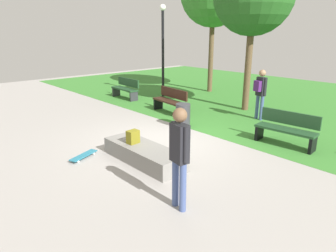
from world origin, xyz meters
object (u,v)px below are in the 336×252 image
(skateboard_by_ledge, at_px, (84,155))
(park_bench_by_oak, at_px, (126,88))
(concrete_ledge, at_px, (144,154))
(lamp_post, at_px, (163,42))
(park_bench_center_lawn, at_px, (287,128))
(skater_performing_trick, at_px, (179,151))
(park_bench_near_path, at_px, (171,100))
(backpack_on_ledge, at_px, (133,137))
(pedestrian_with_backpack, at_px, (260,90))
(trash_bin, at_px, (183,115))

(skateboard_by_ledge, height_order, park_bench_by_oak, park_bench_by_oak)
(park_bench_by_oak, bearing_deg, concrete_ledge, -31.32)
(lamp_post, bearing_deg, park_bench_center_lawn, -14.22)
(skater_performing_trick, distance_m, park_bench_by_oak, 9.43)
(skater_performing_trick, height_order, park_bench_near_path, skater_performing_trick)
(backpack_on_ledge, relative_size, park_bench_near_path, 0.19)
(park_bench_center_lawn, xyz_separation_m, park_bench_near_path, (-4.65, 0.02, 0.00))
(skater_performing_trick, relative_size, park_bench_by_oak, 1.13)
(pedestrian_with_backpack, bearing_deg, park_bench_near_path, -148.77)
(skater_performing_trick, relative_size, pedestrian_with_backpack, 1.04)
(park_bench_near_path, relative_size, trash_bin, 2.13)
(park_bench_center_lawn, relative_size, park_bench_near_path, 0.99)
(pedestrian_with_backpack, bearing_deg, backpack_on_ledge, -91.36)
(concrete_ledge, height_order, park_bench_by_oak, park_bench_by_oak)
(skateboard_by_ledge, height_order, park_bench_center_lawn, park_bench_center_lawn)
(backpack_on_ledge, distance_m, skateboard_by_ledge, 1.32)
(concrete_ledge, bearing_deg, backpack_on_ledge, -168.92)
(pedestrian_with_backpack, bearing_deg, skateboard_by_ledge, -98.83)
(concrete_ledge, distance_m, park_bench_by_oak, 7.30)
(trash_bin, bearing_deg, concrete_ledge, -63.27)
(concrete_ledge, height_order, lamp_post, lamp_post)
(skater_performing_trick, height_order, lamp_post, lamp_post)
(concrete_ledge, relative_size, skateboard_by_ledge, 2.77)
(skateboard_by_ledge, bearing_deg, lamp_post, 123.97)
(backpack_on_ledge, height_order, skateboard_by_ledge, backpack_on_ledge)
(park_bench_near_path, bearing_deg, park_bench_by_oak, 176.11)
(concrete_ledge, bearing_deg, skateboard_by_ledge, -140.19)
(backpack_on_ledge, height_order, park_bench_by_oak, park_bench_by_oak)
(lamp_post, bearing_deg, pedestrian_with_backpack, -1.29)
(park_bench_near_path, bearing_deg, lamp_post, 144.15)
(skater_performing_trick, xyz_separation_m, park_bench_near_path, (-4.94, 4.33, -0.59))
(backpack_on_ledge, height_order, park_bench_near_path, park_bench_near_path)
(skateboard_by_ledge, xyz_separation_m, park_bench_by_oak, (-5.08, 4.76, 0.42))
(concrete_ledge, xyz_separation_m, backpack_on_ledge, (-0.32, -0.06, 0.36))
(skater_performing_trick, distance_m, park_bench_center_lawn, 4.36)
(skater_performing_trick, distance_m, lamp_post, 9.72)
(concrete_ledge, distance_m, pedestrian_with_backpack, 5.31)
(backpack_on_ledge, xyz_separation_m, trash_bin, (-1.01, 2.69, -0.17))
(park_bench_near_path, bearing_deg, trash_bin, -30.13)
(concrete_ledge, relative_size, backpack_on_ledge, 7.08)
(skater_performing_trick, distance_m, skateboard_by_ledge, 3.32)
(skateboard_by_ledge, xyz_separation_m, trash_bin, (-0.17, 3.59, 0.32))
(backpack_on_ledge, relative_size, skater_performing_trick, 0.18)
(park_bench_by_oak, bearing_deg, trash_bin, -13.33)
(park_bench_center_lawn, bearing_deg, backpack_on_ledge, -119.31)
(park_bench_center_lawn, bearing_deg, park_bench_near_path, 179.76)
(park_bench_center_lawn, bearing_deg, skateboard_by_ledge, -122.41)
(park_bench_near_path, relative_size, lamp_post, 0.40)
(backpack_on_ledge, distance_m, lamp_post, 7.69)
(skateboard_by_ledge, bearing_deg, park_bench_by_oak, 136.87)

